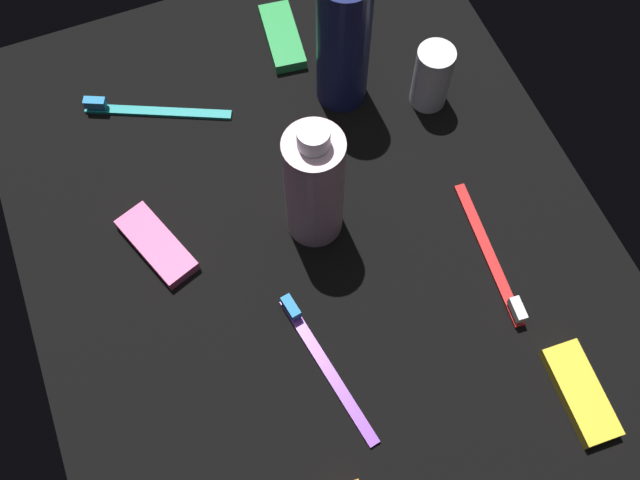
{
  "coord_description": "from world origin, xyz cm",
  "views": [
    {
      "loc": [
        -32.27,
        12.75,
        75.54
      ],
      "look_at": [
        0.0,
        0.0,
        3.0
      ],
      "focal_mm": 41.72,
      "sensor_mm": 36.0,
      "label": 1
    }
  ],
  "objects_px": {
    "toothbrush_teal": "(149,110)",
    "snack_bar_green": "(282,37)",
    "snack_bar_yellow": "(580,393)",
    "snack_bar_pink": "(157,245)",
    "lotion_bottle": "(343,41)",
    "toothbrush_red": "(493,260)",
    "deodorant_stick": "(432,77)",
    "toothbrush_purple": "(322,359)",
    "bodywash_bottle": "(314,186)"
  },
  "relations": [
    {
      "from": "toothbrush_teal",
      "to": "snack_bar_green",
      "type": "xyz_separation_m",
      "value": [
        0.05,
        -0.19,
        0.0
      ]
    },
    {
      "from": "snack_bar_yellow",
      "to": "snack_bar_pink",
      "type": "xyz_separation_m",
      "value": [
        0.32,
        0.35,
        0.0
      ]
    },
    {
      "from": "lotion_bottle",
      "to": "toothbrush_teal",
      "type": "height_order",
      "value": "lotion_bottle"
    },
    {
      "from": "lotion_bottle",
      "to": "snack_bar_yellow",
      "type": "bearing_deg",
      "value": -169.45
    },
    {
      "from": "snack_bar_pink",
      "to": "snack_bar_green",
      "type": "xyz_separation_m",
      "value": [
        0.23,
        -0.23,
        0.0
      ]
    },
    {
      "from": "lotion_bottle",
      "to": "toothbrush_red",
      "type": "height_order",
      "value": "lotion_bottle"
    },
    {
      "from": "deodorant_stick",
      "to": "toothbrush_purple",
      "type": "relative_size",
      "value": 0.48
    },
    {
      "from": "lotion_bottle",
      "to": "snack_bar_yellow",
      "type": "xyz_separation_m",
      "value": [
        -0.44,
        -0.08,
        -0.09
      ]
    },
    {
      "from": "deodorant_stick",
      "to": "snack_bar_green",
      "type": "height_order",
      "value": "deodorant_stick"
    },
    {
      "from": "bodywash_bottle",
      "to": "snack_bar_yellow",
      "type": "relative_size",
      "value": 1.78
    },
    {
      "from": "toothbrush_teal",
      "to": "bodywash_bottle",
      "type": "bearing_deg",
      "value": -148.25
    },
    {
      "from": "bodywash_bottle",
      "to": "snack_bar_pink",
      "type": "xyz_separation_m",
      "value": [
        0.04,
        0.18,
        -0.08
      ]
    },
    {
      "from": "lotion_bottle",
      "to": "bodywash_bottle",
      "type": "relative_size",
      "value": 1.16
    },
    {
      "from": "lotion_bottle",
      "to": "snack_bar_yellow",
      "type": "distance_m",
      "value": 0.46
    },
    {
      "from": "lotion_bottle",
      "to": "toothbrush_teal",
      "type": "bearing_deg",
      "value": 75.78
    },
    {
      "from": "snack_bar_green",
      "to": "snack_bar_pink",
      "type": "bearing_deg",
      "value": 141.41
    },
    {
      "from": "toothbrush_purple",
      "to": "lotion_bottle",
      "type": "bearing_deg",
      "value": -25.58
    },
    {
      "from": "deodorant_stick",
      "to": "bodywash_bottle",
      "type": "bearing_deg",
      "value": 119.45
    },
    {
      "from": "toothbrush_red",
      "to": "snack_bar_pink",
      "type": "xyz_separation_m",
      "value": [
        0.15,
        0.34,
        0.0
      ]
    },
    {
      "from": "bodywash_bottle",
      "to": "deodorant_stick",
      "type": "distance_m",
      "value": 0.23
    },
    {
      "from": "bodywash_bottle",
      "to": "snack_bar_green",
      "type": "height_order",
      "value": "bodywash_bottle"
    },
    {
      "from": "deodorant_stick",
      "to": "snack_bar_yellow",
      "type": "xyz_separation_m",
      "value": [
        -0.39,
        0.01,
        -0.04
      ]
    },
    {
      "from": "deodorant_stick",
      "to": "snack_bar_pink",
      "type": "relative_size",
      "value": 0.84
    },
    {
      "from": "snack_bar_yellow",
      "to": "snack_bar_green",
      "type": "height_order",
      "value": "same"
    },
    {
      "from": "deodorant_stick",
      "to": "toothbrush_purple",
      "type": "xyz_separation_m",
      "value": [
        -0.26,
        0.24,
        -0.04
      ]
    },
    {
      "from": "lotion_bottle",
      "to": "snack_bar_green",
      "type": "bearing_deg",
      "value": 20.79
    },
    {
      "from": "bodywash_bottle",
      "to": "toothbrush_red",
      "type": "bearing_deg",
      "value": -125.77
    },
    {
      "from": "snack_bar_pink",
      "to": "snack_bar_green",
      "type": "height_order",
      "value": "same"
    },
    {
      "from": "lotion_bottle",
      "to": "deodorant_stick",
      "type": "distance_m",
      "value": 0.12
    },
    {
      "from": "snack_bar_yellow",
      "to": "deodorant_stick",
      "type": "bearing_deg",
      "value": 0.95
    },
    {
      "from": "snack_bar_pink",
      "to": "toothbrush_purple",
      "type": "bearing_deg",
      "value": -167.15
    },
    {
      "from": "bodywash_bottle",
      "to": "deodorant_stick",
      "type": "bearing_deg",
      "value": -60.55
    },
    {
      "from": "toothbrush_purple",
      "to": "bodywash_bottle",
      "type": "bearing_deg",
      "value": -18.61
    },
    {
      "from": "snack_bar_pink",
      "to": "toothbrush_teal",
      "type": "bearing_deg",
      "value": -33.14
    },
    {
      "from": "toothbrush_teal",
      "to": "lotion_bottle",
      "type": "bearing_deg",
      "value": -104.22
    },
    {
      "from": "toothbrush_red",
      "to": "snack_bar_green",
      "type": "bearing_deg",
      "value": 15.76
    },
    {
      "from": "deodorant_stick",
      "to": "toothbrush_purple",
      "type": "height_order",
      "value": "deodorant_stick"
    },
    {
      "from": "toothbrush_purple",
      "to": "snack_bar_green",
      "type": "distance_m",
      "value": 0.43
    },
    {
      "from": "deodorant_stick",
      "to": "snack_bar_green",
      "type": "bearing_deg",
      "value": 41.48
    },
    {
      "from": "lotion_bottle",
      "to": "snack_bar_pink",
      "type": "bearing_deg",
      "value": 114.18
    },
    {
      "from": "toothbrush_red",
      "to": "deodorant_stick",
      "type": "bearing_deg",
      "value": -6.95
    },
    {
      "from": "deodorant_stick",
      "to": "toothbrush_teal",
      "type": "bearing_deg",
      "value": 71.84
    },
    {
      "from": "toothbrush_purple",
      "to": "snack_bar_yellow",
      "type": "relative_size",
      "value": 1.73
    },
    {
      "from": "toothbrush_purple",
      "to": "snack_bar_green",
      "type": "height_order",
      "value": "toothbrush_purple"
    },
    {
      "from": "lotion_bottle",
      "to": "bodywash_bottle",
      "type": "bearing_deg",
      "value": 148.29
    },
    {
      "from": "toothbrush_teal",
      "to": "toothbrush_red",
      "type": "bearing_deg",
      "value": -138.27
    },
    {
      "from": "toothbrush_teal",
      "to": "toothbrush_red",
      "type": "distance_m",
      "value": 0.45
    },
    {
      "from": "snack_bar_pink",
      "to": "snack_bar_yellow",
      "type": "bearing_deg",
      "value": -152.14
    },
    {
      "from": "toothbrush_red",
      "to": "snack_bar_yellow",
      "type": "relative_size",
      "value": 1.73
    },
    {
      "from": "toothbrush_teal",
      "to": "snack_bar_pink",
      "type": "bearing_deg",
      "value": 167.03
    }
  ]
}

